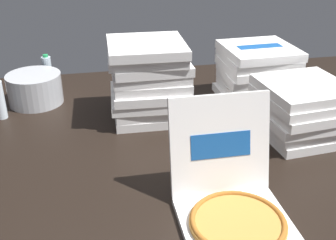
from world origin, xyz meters
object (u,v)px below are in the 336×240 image
pizza_stack_center_far (149,80)px  water_bottle_1 (48,73)px  pizza_stack_right_near (257,73)px  ice_bucket (35,89)px  pizza_stack_left_far (303,110)px  open_pizza_box (232,201)px

pizza_stack_center_far → water_bottle_1: pizza_stack_center_far is taller
pizza_stack_right_near → water_bottle_1: (-1.21, 0.40, -0.05)m
pizza_stack_right_near → ice_bucket: bearing=171.4°
pizza_stack_left_far → water_bottle_1: (-1.26, 0.87, -0.03)m
open_pizza_box → pizza_stack_left_far: (0.54, 0.54, 0.06)m
pizza_stack_right_near → pizza_stack_left_far: size_ratio=0.96×
pizza_stack_right_near → ice_bucket: 1.29m
pizza_stack_right_near → ice_bucket: pizza_stack_right_near is taller
pizza_stack_right_near → pizza_stack_center_far: bearing=-171.3°
water_bottle_1 → pizza_stack_right_near: bearing=-18.0°
pizza_stack_center_far → water_bottle_1: 0.76m
pizza_stack_right_near → pizza_stack_left_far: (0.05, -0.47, -0.02)m
pizza_stack_center_far → ice_bucket: bearing=154.8°
open_pizza_box → pizza_stack_right_near: (0.49, 1.01, 0.08)m
open_pizza_box → ice_bucket: size_ratio=1.58×
pizza_stack_center_far → pizza_stack_left_far: pizza_stack_center_far is taller
open_pizza_box → ice_bucket: bearing=123.0°
ice_bucket → water_bottle_1: water_bottle_1 is taller
pizza_stack_right_near → pizza_stack_center_far: size_ratio=1.00×
pizza_stack_left_far → water_bottle_1: 1.53m
open_pizza_box → pizza_stack_left_far: size_ratio=1.09×
water_bottle_1 → ice_bucket: bearing=-107.1°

